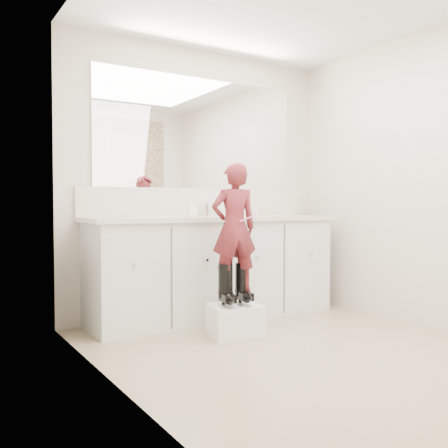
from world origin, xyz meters
TOP-DOWN VIEW (x-y plane):
  - floor at (0.00, 0.00)m, footprint 3.00×3.00m
  - wall_back at (0.00, 1.50)m, footprint 2.60×0.00m
  - wall_left at (-1.30, 0.00)m, footprint 0.00×3.00m
  - wall_right at (1.30, 0.00)m, footprint 0.00×3.00m
  - vanity_cabinet at (0.00, 1.23)m, footprint 2.20×0.55m
  - countertop at (0.00, 1.21)m, footprint 2.28×0.58m
  - backsplash at (0.00, 1.49)m, footprint 2.28×0.03m
  - mirror at (0.00, 1.49)m, footprint 2.00×0.02m
  - faucet at (0.00, 1.38)m, footprint 0.08×0.08m
  - cup at (0.50, 1.18)m, footprint 0.14×0.14m
  - soap_bottle at (-0.27, 1.16)m, footprint 0.08×0.08m
  - step_stool at (-0.19, 0.60)m, footprint 0.43×0.39m
  - boot_left at (-0.27, 0.62)m, footprint 0.16×0.23m
  - boot_right at (-0.12, 0.62)m, footprint 0.16×0.23m
  - toddler at (-0.19, 0.62)m, footprint 0.39×0.30m
  - toothbrush at (-0.12, 0.54)m, footprint 0.14×0.04m

SIDE VIEW (x-z plane):
  - floor at x=0.00m, z-range 0.00..0.00m
  - step_stool at x=-0.19m, z-range 0.00..0.24m
  - boot_left at x=-0.27m, z-range 0.24..0.55m
  - boot_right at x=-0.12m, z-range 0.24..0.55m
  - vanity_cabinet at x=0.00m, z-range 0.00..0.85m
  - toddler at x=-0.19m, z-range 0.34..1.30m
  - countertop at x=0.00m, z-range 0.85..0.89m
  - toothbrush at x=-0.12m, z-range 0.86..0.92m
  - faucet at x=0.00m, z-range 0.89..0.99m
  - cup at x=0.50m, z-range 0.89..0.99m
  - soap_bottle at x=-0.27m, z-range 0.89..1.05m
  - backsplash at x=0.00m, z-range 0.89..1.14m
  - wall_back at x=0.00m, z-range -0.10..2.50m
  - wall_left at x=-1.30m, z-range -0.30..2.70m
  - wall_right at x=1.30m, z-range -0.30..2.70m
  - mirror at x=0.00m, z-range 1.14..2.14m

